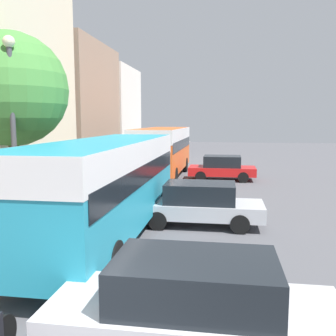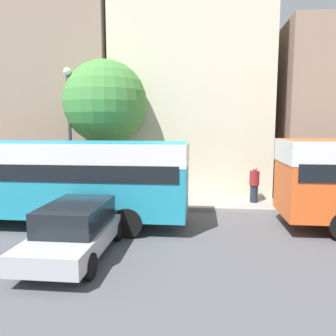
# 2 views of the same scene
# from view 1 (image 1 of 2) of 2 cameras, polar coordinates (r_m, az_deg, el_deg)

# --- Properties ---
(building_far_terrace) EXTENTS (6.43, 7.94, 8.79)m
(building_far_terrace) POSITION_cam_1_polar(r_m,az_deg,el_deg) (27.03, -16.40, 8.51)
(building_far_terrace) COLOR gray
(building_far_terrace) RESTS_ON ground_plane
(building_end_row) EXTENTS (6.75, 6.93, 8.26)m
(building_end_row) POSITION_cam_1_polar(r_m,az_deg,el_deg) (34.43, -10.96, 7.91)
(building_end_row) COLOR silver
(building_end_row) RESTS_ON ground_plane
(bus_lead) EXTENTS (2.53, 10.00, 3.08)m
(bus_lead) POSITION_cam_1_polar(r_m,az_deg,el_deg) (11.60, -9.32, -1.16)
(bus_lead) COLOR teal
(bus_lead) RESTS_ON ground_plane
(bus_following) EXTENTS (2.62, 9.12, 3.17)m
(bus_following) POSITION_cam_1_polar(r_m,az_deg,el_deg) (24.15, -0.82, 3.42)
(bus_following) COLOR #EA5B23
(bus_following) RESTS_ON ground_plane
(car_crossing) EXTENTS (4.40, 1.87, 1.51)m
(car_crossing) POSITION_cam_1_polar(r_m,az_deg,el_deg) (13.24, 4.90, -5.38)
(car_crossing) COLOR #B7B7BC
(car_crossing) RESTS_ON ground_plane
(car_far_curb) EXTENTS (4.60, 1.94, 1.58)m
(car_far_curb) POSITION_cam_1_polar(r_m,az_deg,el_deg) (6.23, 4.12, -20.17)
(car_far_curb) COLOR #B7B7BC
(car_far_curb) RESTS_ON ground_plane
(car_distant) EXTENTS (4.07, 1.92, 1.51)m
(car_distant) POSITION_cam_1_polar(r_m,az_deg,el_deg) (23.34, 8.24, 0.07)
(car_distant) COLOR red
(car_distant) RESTS_ON ground_plane
(pedestrian_near_curb) EXTENTS (0.44, 0.44, 1.67)m
(pedestrian_near_curb) POSITION_cam_1_polar(r_m,az_deg,el_deg) (20.36, -12.44, -0.48)
(pedestrian_near_curb) COLOR #232838
(pedestrian_near_curb) RESTS_ON sidewalk
(street_tree) EXTENTS (3.84, 3.84, 6.49)m
(street_tree) POSITION_cam_1_polar(r_m,az_deg,el_deg) (13.98, -22.81, 10.89)
(street_tree) COLOR brown
(street_tree) RESTS_ON sidewalk
(lamp_post) EXTENTS (0.36, 0.36, 6.01)m
(lamp_post) POSITION_cam_1_polar(r_m,az_deg,el_deg) (12.30, -22.58, 6.90)
(lamp_post) COLOR #47474C
(lamp_post) RESTS_ON sidewalk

